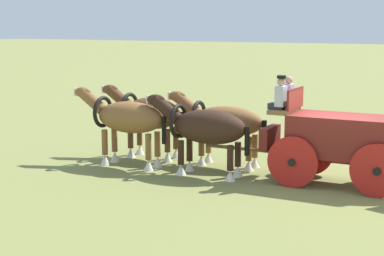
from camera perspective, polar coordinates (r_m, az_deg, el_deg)
The scene contains 6 objects.
ground_plane at distance 17.05m, azimuth 13.42°, elevation -5.13°, with size 220.00×220.00×0.00m, color olive.
show_wagon at distance 16.81m, azimuth 13.07°, elevation -0.85°, with size 5.72×1.79×2.88m.
draft_horse_rear_near at distance 17.38m, azimuth 1.20°, elevation -0.01°, with size 3.23×1.00×2.22m.
draft_horse_rear_off at distance 18.55m, azimuth 2.92°, elevation 0.51°, with size 3.24×0.92×2.19m.
draft_horse_lead_near at distance 18.64m, azimuth -6.02°, elevation 0.83°, with size 3.25×0.98×2.31m.
draft_horse_lead_off at distance 19.73m, azimuth -3.94°, elevation 1.25°, with size 3.00×1.02×2.27m.
Camera 1 is at (-3.65, 16.09, 4.28)m, focal length 58.18 mm.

